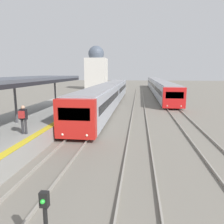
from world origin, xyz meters
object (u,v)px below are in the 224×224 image
(person_on_platform, at_px, (23,117))
(train_near, at_px, (109,93))
(train_far, at_px, (158,85))
(signal_post_near, at_px, (46,222))

(person_on_platform, bearing_deg, train_near, 82.33)
(train_near, height_order, train_far, train_near)
(person_on_platform, height_order, train_far, train_far)
(train_far, distance_m, signal_post_near, 45.82)
(train_near, bearing_deg, train_far, 67.66)
(train_near, xyz_separation_m, train_far, (8.26, 20.11, -0.06))
(person_on_platform, relative_size, train_near, 0.05)
(person_on_platform, distance_m, train_far, 39.66)
(signal_post_near, bearing_deg, train_far, 82.16)
(train_near, xyz_separation_m, signal_post_near, (2.01, -25.27, -0.45))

